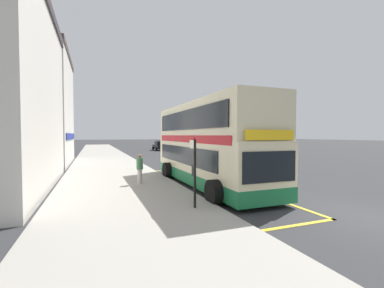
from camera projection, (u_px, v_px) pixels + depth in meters
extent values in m
plane|color=#333335|center=(152.00, 154.00, 38.13)|extent=(260.00, 260.00, 0.00)
cube|color=#A39E93|center=(102.00, 154.00, 35.61)|extent=(6.00, 76.00, 0.14)
cube|color=beige|center=(207.00, 160.00, 13.99)|extent=(2.53, 10.55, 2.30)
cube|color=beige|center=(207.00, 121.00, 13.91)|extent=(2.51, 10.34, 1.90)
cube|color=#196B3D|center=(207.00, 176.00, 14.01)|extent=(2.55, 10.57, 0.60)
cube|color=#B2191E|center=(207.00, 139.00, 13.95)|extent=(2.56, 9.71, 0.36)
cube|color=black|center=(182.00, 155.00, 13.89)|extent=(0.04, 8.44, 0.90)
cube|color=black|center=(185.00, 120.00, 13.45)|extent=(0.04, 9.29, 1.00)
cube|color=black|center=(270.00, 167.00, 9.04)|extent=(2.23, 0.04, 1.10)
cube|color=yellow|center=(270.00, 135.00, 9.00)|extent=(2.03, 0.04, 0.36)
cylinder|color=black|center=(216.00, 192.00, 9.98)|extent=(0.56, 1.00, 1.00)
cylinder|color=black|center=(273.00, 187.00, 10.96)|extent=(0.56, 1.00, 1.00)
cylinder|color=black|center=(168.00, 170.00, 16.23)|extent=(0.56, 1.00, 1.00)
cylinder|color=black|center=(208.00, 168.00, 17.21)|extent=(0.56, 1.00, 1.00)
cube|color=yellow|center=(182.00, 187.00, 13.39)|extent=(0.16, 13.31, 0.01)
cube|color=yellow|center=(231.00, 184.00, 14.42)|extent=(0.16, 13.31, 0.01)
cube|color=yellow|center=(298.00, 225.00, 7.77)|extent=(3.02, 0.16, 0.01)
cube|color=yellow|center=(172.00, 170.00, 20.03)|extent=(3.02, 0.16, 0.01)
cylinder|color=black|center=(195.00, 174.00, 9.12)|extent=(0.09, 0.09, 2.42)
cube|color=silver|center=(192.00, 144.00, 9.32)|extent=(0.05, 0.42, 0.30)
cube|color=red|center=(192.00, 139.00, 9.31)|extent=(0.05, 0.42, 0.10)
cube|color=black|center=(194.00, 171.00, 9.21)|extent=(0.06, 0.28, 0.40)
cube|color=silver|center=(25.00, 111.00, 22.91)|extent=(7.15, 10.39, 9.75)
cube|color=#473833|center=(24.00, 52.00, 22.73)|extent=(7.29, 10.60, 0.50)
cube|color=#ABA79F|center=(21.00, 41.00, 21.82)|extent=(0.60, 0.60, 0.90)
cube|color=navy|center=(71.00, 136.00, 24.28)|extent=(0.08, 8.83, 0.56)
cube|color=#196066|center=(161.00, 145.00, 53.03)|extent=(1.76, 4.20, 0.72)
cube|color=black|center=(161.00, 142.00, 52.91)|extent=(1.52, 1.90, 0.60)
cylinder|color=black|center=(155.00, 147.00, 53.92)|extent=(0.22, 0.60, 0.60)
cylinder|color=black|center=(164.00, 147.00, 54.59)|extent=(0.22, 0.60, 0.60)
cylinder|color=black|center=(158.00, 147.00, 51.49)|extent=(0.22, 0.60, 0.60)
cylinder|color=black|center=(167.00, 147.00, 52.16)|extent=(0.22, 0.60, 0.60)
cube|color=black|center=(160.00, 147.00, 46.13)|extent=(1.76, 4.20, 0.72)
cube|color=black|center=(160.00, 143.00, 46.02)|extent=(1.52, 1.90, 0.60)
cylinder|color=black|center=(153.00, 148.00, 47.02)|extent=(0.22, 0.60, 0.60)
cylinder|color=black|center=(163.00, 148.00, 47.70)|extent=(0.22, 0.60, 0.60)
cylinder|color=black|center=(156.00, 149.00, 44.60)|extent=(0.22, 0.60, 0.60)
cylinder|color=black|center=(167.00, 149.00, 45.27)|extent=(0.22, 0.60, 0.60)
cube|color=black|center=(203.00, 151.00, 32.57)|extent=(1.76, 4.20, 0.72)
cube|color=black|center=(204.00, 146.00, 32.46)|extent=(1.52, 1.90, 0.60)
cylinder|color=black|center=(193.00, 154.00, 33.46)|extent=(0.22, 0.60, 0.60)
cylinder|color=black|center=(206.00, 153.00, 34.13)|extent=(0.22, 0.60, 0.60)
cylinder|color=black|center=(201.00, 155.00, 31.03)|extent=(0.22, 0.60, 0.60)
cylinder|color=black|center=(215.00, 155.00, 31.71)|extent=(0.22, 0.60, 0.60)
cylinder|color=#B7B2AD|center=(140.00, 177.00, 13.65)|extent=(0.24, 0.24, 0.77)
cylinder|color=#3F724C|center=(140.00, 164.00, 13.63)|extent=(0.34, 0.34, 0.61)
sphere|color=#8C664C|center=(140.00, 156.00, 13.61)|extent=(0.20, 0.20, 0.20)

